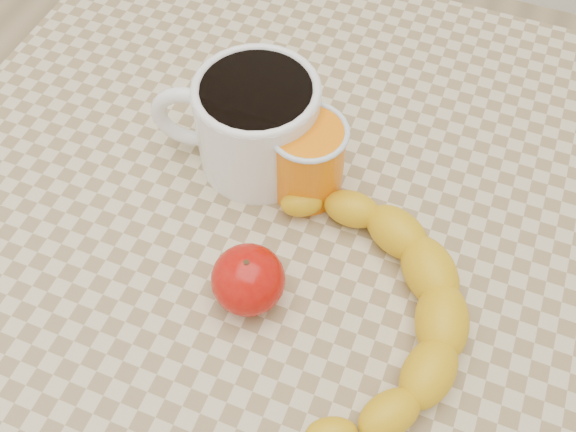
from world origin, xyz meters
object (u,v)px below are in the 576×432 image
at_px(table, 288,270).
at_px(orange_juice_glass, 308,159).
at_px(banana, 368,307).
at_px(apple, 248,280).
at_px(coffee_mug, 254,121).

height_order(table, orange_juice_glass, orange_juice_glass).
bearing_deg(banana, orange_juice_glass, 113.52).
xyz_separation_m(table, apple, (-0.01, -0.08, 0.12)).
bearing_deg(orange_juice_glass, banana, -49.52).
relative_size(table, coffee_mug, 4.41).
bearing_deg(orange_juice_glass, table, -89.60).
height_order(coffee_mug, orange_juice_glass, coffee_mug).
relative_size(coffee_mug, orange_juice_glass, 2.05).
xyz_separation_m(orange_juice_glass, apple, (-0.00, -0.13, -0.02)).
distance_m(apple, banana, 0.11).
xyz_separation_m(apple, banana, (0.10, 0.02, -0.01)).
height_order(orange_juice_glass, apple, orange_juice_glass).
distance_m(table, coffee_mug, 0.17).
distance_m(coffee_mug, apple, 0.16).
bearing_deg(orange_juice_glass, coffee_mug, 164.57).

